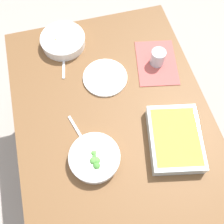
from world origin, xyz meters
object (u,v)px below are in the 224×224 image
at_px(broccoli_bowl, 95,158).
at_px(spoon_by_broccoli, 81,136).
at_px(drink_cup, 158,58).
at_px(stew_bowl, 63,40).
at_px(baking_dish, 175,138).
at_px(spoon_by_stew, 64,60).
at_px(side_plate, 105,77).

distance_m(broccoli_bowl, spoon_by_broccoli, 0.13).
relative_size(drink_cup, spoon_by_broccoli, 0.49).
xyz_separation_m(stew_bowl, drink_cup, (0.24, 0.44, 0.01)).
xyz_separation_m(stew_bowl, baking_dish, (0.66, 0.37, 0.00)).
relative_size(stew_bowl, spoon_by_broccoli, 1.35).
distance_m(baking_dish, spoon_by_broccoli, 0.41).
height_order(baking_dish, spoon_by_broccoli, baking_dish).
height_order(baking_dish, drink_cup, drink_cup).
distance_m(stew_bowl, spoon_by_stew, 0.11).
height_order(stew_bowl, side_plate, stew_bowl).
xyz_separation_m(broccoli_bowl, spoon_by_broccoli, (-0.12, -0.04, -0.03)).
xyz_separation_m(broccoli_bowl, side_plate, (-0.39, 0.14, -0.02)).
distance_m(stew_bowl, side_plate, 0.31).
height_order(baking_dish, side_plate, baking_dish).
bearing_deg(broccoli_bowl, spoon_by_broccoli, -163.04).
distance_m(side_plate, spoon_by_stew, 0.24).
height_order(side_plate, spoon_by_broccoli, side_plate).
bearing_deg(spoon_by_broccoli, spoon_by_stew, -179.88).
bearing_deg(baking_dish, spoon_by_broccoli, -107.77).
xyz_separation_m(stew_bowl, spoon_by_broccoli, (0.53, -0.02, -0.03)).
bearing_deg(side_plate, spoon_by_broccoli, -33.42).
bearing_deg(stew_bowl, spoon_by_broccoli, -1.90).
distance_m(broccoli_bowl, baking_dish, 0.36).
relative_size(stew_bowl, side_plate, 1.06).
height_order(drink_cup, spoon_by_stew, drink_cup).
xyz_separation_m(spoon_by_stew, spoon_by_broccoli, (0.43, 0.00, 0.00)).
relative_size(baking_dish, spoon_by_broccoli, 1.96).
relative_size(drink_cup, side_plate, 0.39).
relative_size(stew_bowl, drink_cup, 2.75).
xyz_separation_m(broccoli_bowl, spoon_by_stew, (-0.55, -0.04, -0.03)).
bearing_deg(broccoli_bowl, spoon_by_stew, -176.06).
bearing_deg(stew_bowl, side_plate, 31.60).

